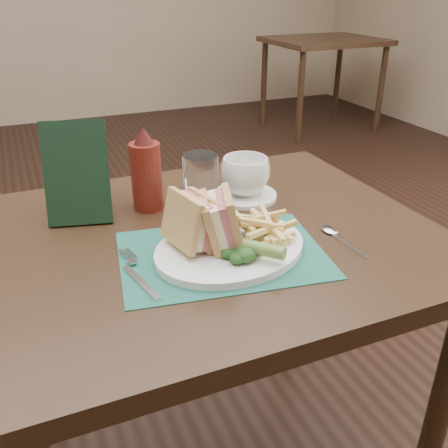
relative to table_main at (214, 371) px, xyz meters
name	(u,v)px	position (x,y,z in m)	size (l,w,h in m)	color
floor	(162,359)	(0.00, 0.50, -0.38)	(7.00, 7.00, 0.00)	black
wall_back	(55,121)	(0.00, 4.00, -0.38)	(6.00, 6.00, 0.00)	tan
table_main	(214,371)	(0.00, 0.00, 0.00)	(0.90, 0.75, 0.75)	black
table_bg_right	(321,84)	(2.15, 2.87, 0.00)	(0.90, 0.75, 0.75)	black
placemat	(222,254)	(-0.02, -0.10, 0.38)	(0.38, 0.27, 0.00)	#1B5649
plate	(230,248)	(0.00, -0.09, 0.38)	(0.30, 0.24, 0.01)	white
sandwich_half_a	(182,223)	(-0.09, -0.07, 0.44)	(0.06, 0.11, 0.10)	tan
sandwich_half_b	(210,220)	(-0.03, -0.08, 0.44)	(0.06, 0.10, 0.09)	tan
kale_garnish	(243,251)	(0.00, -0.15, 0.41)	(0.11, 0.08, 0.03)	#173B15
pickle_spear	(253,247)	(0.02, -0.15, 0.41)	(0.02, 0.02, 0.12)	#4F732B
fries_pile	(259,224)	(0.06, -0.08, 0.42)	(0.18, 0.20, 0.05)	#DCBE6E
fork	(137,272)	(-0.18, -0.10, 0.38)	(0.03, 0.17, 0.01)	silver
spoon	(343,239)	(0.22, -0.14, 0.38)	(0.03, 0.15, 0.01)	silver
saucer	(245,195)	(0.14, 0.13, 0.38)	(0.15, 0.15, 0.01)	white
coffee_cup	(245,176)	(0.14, 0.13, 0.43)	(0.11, 0.11, 0.09)	white
drinking_glass	(201,184)	(0.01, 0.10, 0.44)	(0.08, 0.08, 0.13)	silver
ketchup_bottle	(146,169)	(-0.09, 0.16, 0.47)	(0.07, 0.07, 0.19)	#59170F
check_presenter	(77,173)	(-0.23, 0.16, 0.48)	(0.13, 0.01, 0.21)	black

